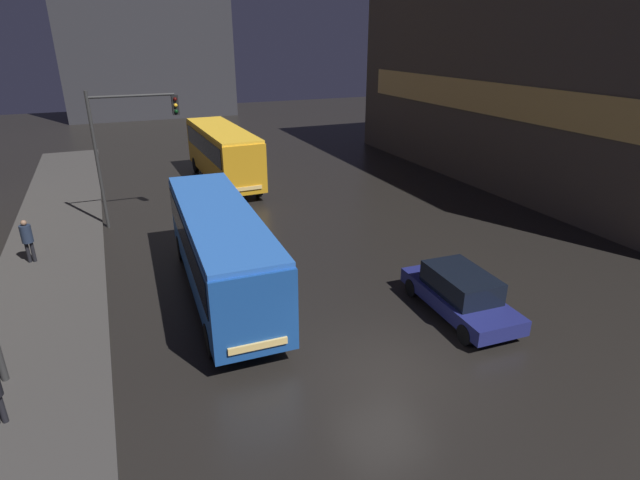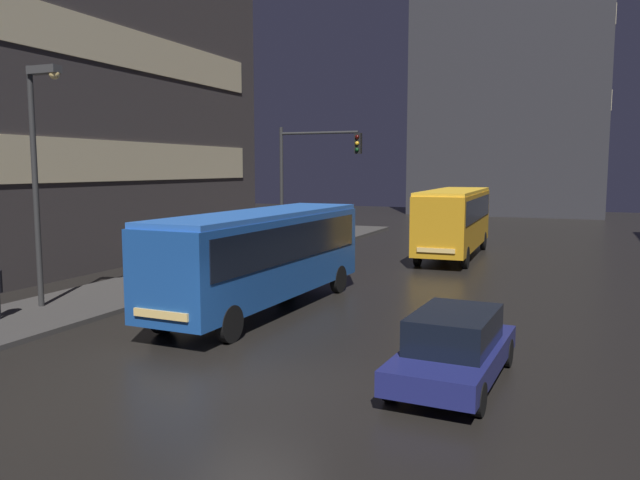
% 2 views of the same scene
% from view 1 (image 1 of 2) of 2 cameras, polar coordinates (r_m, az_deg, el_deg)
% --- Properties ---
extents(ground_plane, '(120.00, 120.00, 0.00)m').
position_cam_1_polar(ground_plane, '(14.45, 7.50, -14.75)').
color(ground_plane, black).
extents(sidewalk_left, '(4.00, 48.00, 0.15)m').
position_cam_1_polar(sidewalk_left, '(21.77, -28.52, -3.82)').
color(sidewalk_left, '#3D3A38').
rests_on(sidewalk_left, ground).
extents(building_right_block, '(10.07, 27.77, 13.73)m').
position_cam_1_polar(building_right_block, '(35.25, 24.39, 17.54)').
color(building_right_block, '#4C4238').
rests_on(building_right_block, ground).
extents(bus_near, '(2.73, 10.21, 3.18)m').
position_cam_1_polar(bus_near, '(17.72, -11.32, -0.37)').
color(bus_near, '#194793').
rests_on(bus_near, ground).
extents(bus_far, '(2.71, 9.93, 3.44)m').
position_cam_1_polar(bus_far, '(31.93, -11.07, 10.09)').
color(bus_far, orange).
rests_on(bus_far, ground).
extents(car_taxi, '(2.10, 4.70, 1.53)m').
position_cam_1_polar(car_taxi, '(17.24, 15.69, -5.80)').
color(car_taxi, navy).
rests_on(car_taxi, ground).
extents(pedestrian_near, '(0.59, 0.59, 1.80)m').
position_cam_1_polar(pedestrian_near, '(23.03, -30.49, 0.32)').
color(pedestrian_near, black).
rests_on(pedestrian_near, sidewalk_left).
extents(traffic_light_main, '(4.00, 0.35, 6.42)m').
position_cam_1_polar(traffic_light_main, '(25.34, -21.37, 11.14)').
color(traffic_light_main, '#2D2D2D').
rests_on(traffic_light_main, ground).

